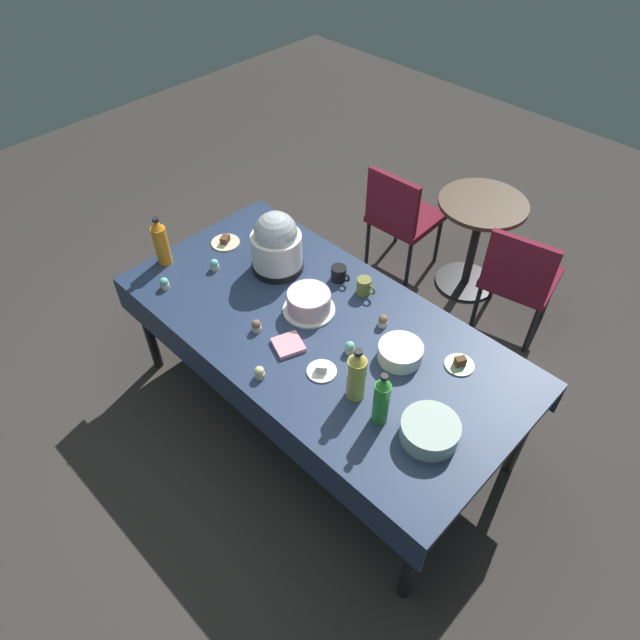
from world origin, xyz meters
The scene contains 24 objects.
ground centered at (0.00, 0.00, 0.00)m, with size 9.00×9.00×0.00m, color #383330.
potluck_table centered at (0.00, 0.00, 0.69)m, with size 2.20×1.10×0.75m.
frosted_layer_cake centered at (-0.13, 0.05, 0.81)m, with size 0.28×0.28×0.12m.
slow_cooker centered at (-0.50, 0.17, 0.92)m, with size 0.30×0.30×0.37m.
glass_salad_bowl centered at (0.80, -0.14, 0.80)m, with size 0.26×0.26×0.09m, color #B2C6BC.
ceramic_snack_bowl centered at (0.43, 0.12, 0.79)m, with size 0.22×0.22×0.08m, color silver.
dessert_plate_white centered at (0.22, -0.21, 0.76)m, with size 0.15×0.15×0.05m.
dessert_plate_sage centered at (0.66, 0.29, 0.76)m, with size 0.15×0.15×0.05m.
dessert_plate_cream centered at (-0.90, 0.10, 0.76)m, with size 0.17×0.17×0.05m.
cupcake_rose centered at (-0.22, -0.24, 0.78)m, with size 0.05×0.05×0.07m.
cupcake_vanilla centered at (-0.82, -0.38, 0.78)m, with size 0.05×0.05×0.07m.
cupcake_cocoa centered at (0.23, -0.02, 0.78)m, with size 0.05×0.05×0.07m.
cupcake_lemon centered at (0.03, -0.44, 0.78)m, with size 0.05×0.05×0.07m.
cupcake_berry centered at (0.22, 0.24, 0.78)m, with size 0.05×0.05×0.07m.
cupcake_mint centered at (-0.75, -0.09, 0.78)m, with size 0.05×0.05×0.07m.
soda_bottle_lime_soda centered at (0.59, -0.22, 0.89)m, with size 0.07×0.07×0.31m.
soda_bottle_ginger_ale centered at (0.42, -0.20, 0.89)m, with size 0.09×0.09×0.31m.
soda_bottle_orange_juice centered at (-1.01, -0.25, 0.89)m, with size 0.08×0.08×0.31m.
coffee_mug_black centered at (-0.18, 0.34, 0.79)m, with size 0.13×0.09×0.08m.
coffee_mug_olive centered at (-0.01, 0.35, 0.80)m, with size 0.12×0.08×0.10m.
paper_napkin_stack centered at (-0.02, -0.21, 0.76)m, with size 0.14×0.14×0.02m, color pink.
maroon_chair_left centered at (-0.55, 1.39, 0.49)m, with size 0.46×0.46×0.85m.
maroon_chair_right centered at (0.42, 1.39, 0.49)m, with size 0.52×0.52×0.85m.
round_cafe_table centered at (-0.05, 1.61, 0.50)m, with size 0.60×0.60×0.72m.
Camera 1 is at (1.44, -1.47, 2.89)m, focal length 32.22 mm.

